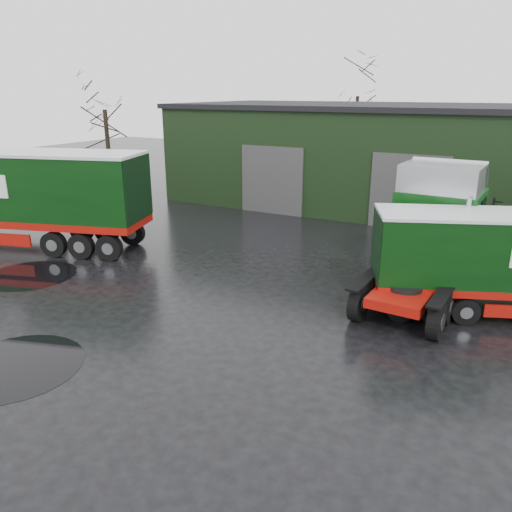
{
  "coord_description": "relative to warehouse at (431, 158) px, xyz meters",
  "views": [
    {
      "loc": [
        7.17,
        -12.66,
        7.15
      ],
      "look_at": [
        -0.53,
        1.72,
        1.7
      ],
      "focal_mm": 35.0,
      "sensor_mm": 36.0,
      "label": 1
    }
  ],
  "objects": [
    {
      "name": "tree_left",
      "position": [
        -19.0,
        -8.0,
        1.09
      ],
      "size": [
        4.4,
        4.4,
        8.5
      ],
      "primitive_type": null,
      "color": "black",
      "rests_on": "ground"
    },
    {
      "name": "puddle_2",
      "position": [
        -11.83,
        -20.27,
        -3.15
      ],
      "size": [
        3.56,
        3.56,
        0.01
      ],
      "primitive_type": "cylinder",
      "color": "black",
      "rests_on": "ground"
    },
    {
      "name": "ground",
      "position": [
        -2.0,
        -20.0,
        -3.16
      ],
      "size": [
        100.0,
        100.0,
        0.0
      ],
      "primitive_type": "plane",
      "color": "black"
    },
    {
      "name": "hero_tractor",
      "position": [
        2.5,
        -15.5,
        -0.82
      ],
      "size": [
        3.67,
        7.72,
        4.68
      ],
      "primitive_type": null,
      "rotation": [
        0.0,
        0.0,
        -0.06
      ],
      "color": "#0B3A0F",
      "rests_on": "ground"
    },
    {
      "name": "wash_bucket",
      "position": [
        5.17,
        -12.64,
        -3.01
      ],
      "size": [
        0.34,
        0.34,
        0.28
      ],
      "primitive_type": "cylinder",
      "rotation": [
        0.0,
        0.0,
        0.12
      ],
      "color": "#081FB7",
      "rests_on": "ground"
    },
    {
      "name": "puddle_1",
      "position": [
        1.26,
        -14.87,
        -3.15
      ],
      "size": [
        2.24,
        2.24,
        0.01
      ],
      "primitive_type": "cylinder",
      "color": "black",
      "rests_on": "ground"
    },
    {
      "name": "puddle_0",
      "position": [
        -6.25,
        -25.27,
        -3.15
      ],
      "size": [
        3.69,
        3.69,
        0.01
      ],
      "primitive_type": "cylinder",
      "color": "black",
      "rests_on": "ground"
    },
    {
      "name": "tree_back_a",
      "position": [
        -8.0,
        10.0,
        1.59
      ],
      "size": [
        4.4,
        4.4,
        9.5
      ],
      "primitive_type": null,
      "color": "black",
      "rests_on": "ground"
    },
    {
      "name": "warehouse",
      "position": [
        0.0,
        0.0,
        0.0
      ],
      "size": [
        32.4,
        12.4,
        6.3
      ],
      "color": "black",
      "rests_on": "ground"
    }
  ]
}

